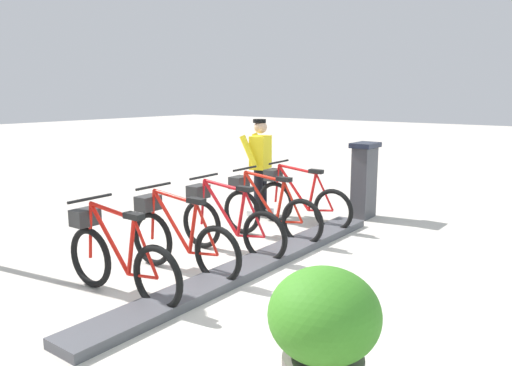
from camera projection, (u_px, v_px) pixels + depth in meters
The scene contains 10 objects.
ground_plane at pixel (254, 269), 6.09m from camera, with size 60.00×60.00×0.00m, color #BBB3A7.
dock_rail_base at pixel (254, 265), 6.08m from camera, with size 0.44×5.21×0.10m, color #47474C.
payment_kiosk at pixel (364, 179), 8.46m from camera, with size 0.36×0.52×1.28m.
bike_docked_0 at pixel (299, 200), 7.96m from camera, with size 1.72×0.54×1.02m.
bike_docked_1 at pixel (267, 210), 7.27m from camera, with size 1.72×0.54×1.02m.
bike_docked_2 at pixel (227, 222), 6.58m from camera, with size 1.72×0.54×1.02m.
bike_docked_3 at pixel (178, 238), 5.88m from camera, with size 1.72×0.54×1.02m.
bike_docked_4 at pixel (117, 257), 5.19m from camera, with size 1.72×0.54×1.02m.
worker_near_rack at pixel (260, 164), 8.57m from camera, with size 0.51×0.68×1.66m.
planter_bush at pixel (324, 330), 3.36m from camera, with size 0.76×0.76×0.97m.
Camera 1 is at (-3.52, 4.62, 2.11)m, focal length 35.26 mm.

